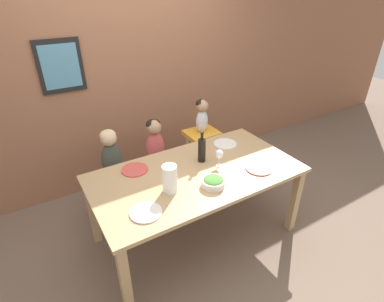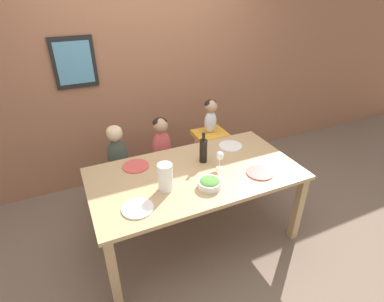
# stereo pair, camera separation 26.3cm
# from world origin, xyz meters

# --- Properties ---
(ground_plane) EXTENTS (14.00, 14.00, 0.00)m
(ground_plane) POSITION_xyz_m (0.00, 0.00, 0.00)
(ground_plane) COLOR #705B4C
(wall_back) EXTENTS (10.00, 0.09, 2.70)m
(wall_back) POSITION_xyz_m (-0.00, 1.35, 1.35)
(wall_back) COLOR #8E5B42
(wall_back) RESTS_ON ground_plane
(dining_table) EXTENTS (1.86, 0.99, 0.75)m
(dining_table) POSITION_xyz_m (0.00, 0.00, 0.67)
(dining_table) COLOR tan
(dining_table) RESTS_ON ground_plane
(chair_far_left) EXTENTS (0.44, 0.37, 0.47)m
(chair_far_left) POSITION_xyz_m (-0.54, 0.74, 0.39)
(chair_far_left) COLOR silver
(chair_far_left) RESTS_ON ground_plane
(chair_far_center) EXTENTS (0.44, 0.37, 0.47)m
(chair_far_center) POSITION_xyz_m (-0.06, 0.74, 0.39)
(chair_far_center) COLOR silver
(chair_far_center) RESTS_ON ground_plane
(chair_right_highchair) EXTENTS (0.37, 0.32, 0.70)m
(chair_right_highchair) POSITION_xyz_m (0.54, 0.74, 0.55)
(chair_right_highchair) COLOR silver
(chair_right_highchair) RESTS_ON ground_plane
(person_child_left) EXTENTS (0.21, 0.16, 0.52)m
(person_child_left) POSITION_xyz_m (-0.54, 0.75, 0.75)
(person_child_left) COLOR #3D4238
(person_child_left) RESTS_ON chair_far_left
(person_child_center) EXTENTS (0.21, 0.16, 0.52)m
(person_child_center) POSITION_xyz_m (-0.06, 0.75, 0.75)
(person_child_center) COLOR #C64C4C
(person_child_center) RESTS_ON chair_far_center
(person_baby_right) EXTENTS (0.15, 0.15, 0.39)m
(person_baby_right) POSITION_xyz_m (0.54, 0.75, 0.94)
(person_baby_right) COLOR silver
(person_baby_right) RESTS_ON chair_right_highchair
(wine_bottle) EXTENTS (0.07, 0.07, 0.31)m
(wine_bottle) POSITION_xyz_m (0.14, 0.14, 0.87)
(wine_bottle) COLOR black
(wine_bottle) RESTS_ON dining_table
(paper_towel_roll) EXTENTS (0.12, 0.12, 0.24)m
(paper_towel_roll) POSITION_xyz_m (-0.33, -0.12, 0.87)
(paper_towel_roll) COLOR white
(paper_towel_roll) RESTS_ON dining_table
(wine_glass_near) EXTENTS (0.07, 0.07, 0.17)m
(wine_glass_near) POSITION_xyz_m (0.23, -0.02, 0.87)
(wine_glass_near) COLOR white
(wine_glass_near) RESTS_ON dining_table
(salad_bowl_large) EXTENTS (0.20, 0.20, 0.08)m
(salad_bowl_large) POSITION_xyz_m (0.01, -0.24, 0.79)
(salad_bowl_large) COLOR white
(salad_bowl_large) RESTS_ON dining_table
(dinner_plate_front_left) EXTENTS (0.24, 0.24, 0.01)m
(dinner_plate_front_left) POSITION_xyz_m (-0.60, -0.27, 0.76)
(dinner_plate_front_left) COLOR silver
(dinner_plate_front_left) RESTS_ON dining_table
(dinner_plate_back_left) EXTENTS (0.24, 0.24, 0.01)m
(dinner_plate_back_left) POSITION_xyz_m (-0.46, 0.31, 0.76)
(dinner_plate_back_left) COLOR #D14C47
(dinner_plate_back_left) RESTS_ON dining_table
(dinner_plate_back_right) EXTENTS (0.24, 0.24, 0.01)m
(dinner_plate_back_right) POSITION_xyz_m (0.53, 0.28, 0.76)
(dinner_plate_back_right) COLOR silver
(dinner_plate_back_right) RESTS_ON dining_table
(dinner_plate_front_right) EXTENTS (0.24, 0.24, 0.01)m
(dinner_plate_front_right) POSITION_xyz_m (0.51, -0.25, 0.76)
(dinner_plate_front_right) COLOR #D14C47
(dinner_plate_front_right) RESTS_ON dining_table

